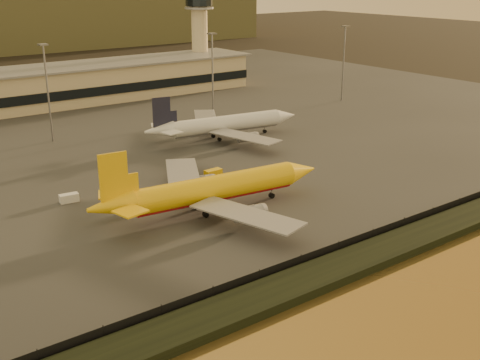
% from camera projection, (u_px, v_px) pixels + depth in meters
% --- Properties ---
extents(ground, '(900.00, 900.00, 0.00)m').
position_uv_depth(ground, '(276.00, 232.00, 104.26)').
color(ground, black).
rests_on(ground, ground).
extents(embankment, '(320.00, 7.00, 1.40)m').
position_uv_depth(embankment, '(348.00, 265.00, 91.16)').
color(embankment, black).
rests_on(embankment, ground).
extents(tarmac, '(320.00, 220.00, 0.20)m').
position_uv_depth(tarmac, '(68.00, 125.00, 176.19)').
color(tarmac, '#2D2D2D').
rests_on(tarmac, ground).
extents(perimeter_fence, '(300.00, 0.05, 2.20)m').
position_uv_depth(perimeter_fence, '(329.00, 252.00, 93.99)').
color(perimeter_fence, black).
rests_on(perimeter_fence, tarmac).
extents(control_tower, '(11.20, 11.20, 35.50)m').
position_uv_depth(control_tower, '(200.00, 28.00, 235.89)').
color(control_tower, '#C6AE89').
rests_on(control_tower, tarmac).
extents(apron_light_masts, '(152.20, 12.20, 25.40)m').
position_uv_depth(apron_light_masts, '(143.00, 76.00, 164.39)').
color(apron_light_masts, slate).
rests_on(apron_light_masts, tarmac).
extents(dhl_cargo_jet, '(47.37, 46.12, 14.14)m').
position_uv_depth(dhl_cargo_jet, '(212.00, 190.00, 111.67)').
color(dhl_cargo_jet, yellow).
rests_on(dhl_cargo_jet, tarmac).
extents(white_narrowbody_jet, '(44.64, 43.12, 12.84)m').
position_uv_depth(white_narrowbody_jet, '(224.00, 124.00, 160.82)').
color(white_narrowbody_jet, silver).
rests_on(white_narrowbody_jet, tarmac).
extents(gse_vehicle_yellow, '(4.01, 1.96, 1.77)m').
position_uv_depth(gse_vehicle_yellow, '(213.00, 173.00, 131.07)').
color(gse_vehicle_yellow, yellow).
rests_on(gse_vehicle_yellow, tarmac).
extents(gse_vehicle_white, '(3.79, 2.05, 1.63)m').
position_uv_depth(gse_vehicle_white, '(69.00, 198.00, 117.08)').
color(gse_vehicle_white, silver).
rests_on(gse_vehicle_white, tarmac).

